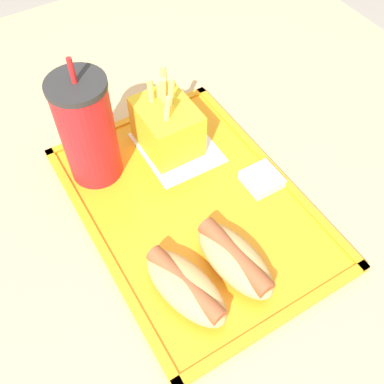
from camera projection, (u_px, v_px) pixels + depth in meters
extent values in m
plane|color=gray|center=(184.00, 360.00, 1.26)|extent=(8.00, 8.00, 0.00)
cube|color=tan|center=(181.00, 307.00, 0.95)|extent=(1.21, 1.16, 0.76)
cube|color=orange|center=(192.00, 207.00, 0.64)|extent=(0.41, 0.29, 0.01)
cube|color=orange|center=(270.00, 165.00, 0.68)|extent=(0.41, 0.01, 0.00)
cube|color=orange|center=(102.00, 248.00, 0.60)|extent=(0.41, 0.01, 0.00)
cube|color=orange|center=(278.00, 320.00, 0.54)|extent=(0.01, 0.29, 0.00)
cube|color=orange|center=(130.00, 120.00, 0.74)|extent=(0.01, 0.29, 0.00)
cube|color=white|center=(177.00, 147.00, 0.70)|extent=(0.13, 0.11, 0.00)
cylinder|color=red|center=(88.00, 133.00, 0.62)|extent=(0.08, 0.08, 0.16)
cylinder|color=#262626|center=(76.00, 85.00, 0.55)|extent=(0.08, 0.08, 0.01)
cylinder|color=red|center=(72.00, 70.00, 0.53)|extent=(0.01, 0.01, 0.03)
ellipsoid|color=tan|center=(185.00, 287.00, 0.54)|extent=(0.14, 0.08, 0.04)
cylinder|color=brown|center=(185.00, 284.00, 0.54)|extent=(0.12, 0.05, 0.02)
ellipsoid|color=tan|center=(235.00, 260.00, 0.57)|extent=(0.13, 0.07, 0.04)
cylinder|color=brown|center=(235.00, 256.00, 0.56)|extent=(0.12, 0.04, 0.03)
cube|color=gold|center=(167.00, 127.00, 0.68)|extent=(0.10, 0.08, 0.08)
cylinder|color=#EACC60|center=(164.00, 100.00, 0.66)|extent=(0.02, 0.01, 0.08)
cylinder|color=#EACC60|center=(171.00, 101.00, 0.65)|extent=(0.02, 0.02, 0.08)
cylinder|color=#EACC60|center=(165.00, 90.00, 0.66)|extent=(0.01, 0.01, 0.09)
cylinder|color=#EACC60|center=(152.00, 102.00, 0.66)|extent=(0.01, 0.01, 0.08)
cylinder|color=#EACC60|center=(166.00, 120.00, 0.63)|extent=(0.01, 0.02, 0.07)
cylinder|color=#EACC60|center=(159.00, 102.00, 0.67)|extent=(0.01, 0.01, 0.07)
cube|color=silver|center=(262.00, 179.00, 0.66)|extent=(0.05, 0.05, 0.02)
cube|color=white|center=(262.00, 176.00, 0.65)|extent=(0.04, 0.04, 0.00)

